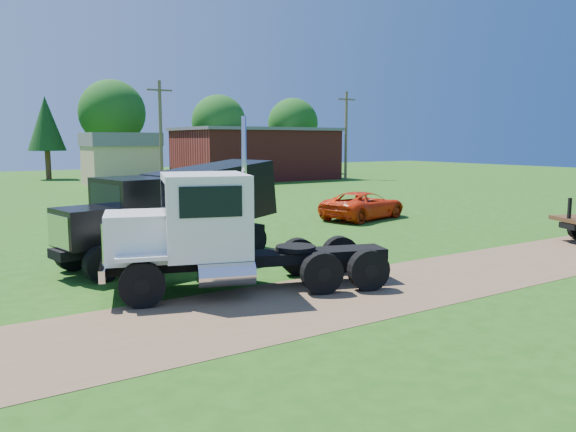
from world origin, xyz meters
TOP-DOWN VIEW (x-y plane):
  - ground at (0.00, 0.00)m, footprint 140.00×140.00m
  - dirt_track at (0.00, 0.00)m, footprint 120.00×4.20m
  - white_semi_tractor at (-4.71, 2.31)m, footprint 7.91×4.59m
  - black_dump_truck at (-3.94, 6.45)m, footprint 7.82×3.69m
  - orange_pickup at (7.91, 10.84)m, footprint 5.51×3.55m
  - spectator_b at (-5.81, 4.73)m, footprint 1.11×0.97m
  - brick_building at (18.00, 40.00)m, footprint 15.40×10.40m
  - tan_shed at (4.00, 40.00)m, footprint 6.20×5.40m
  - utility_poles at (6.00, 35.00)m, footprint 42.20×0.28m
  - tree_row at (3.43, 49.14)m, footprint 54.09×9.83m

SIDE VIEW (x-z plane):
  - ground at x=0.00m, z-range 0.00..0.00m
  - dirt_track at x=0.00m, z-range 0.00..0.01m
  - orange_pickup at x=7.91m, z-range 0.00..1.41m
  - spectator_b at x=-5.81m, z-range 0.00..1.93m
  - white_semi_tractor at x=-4.71m, z-range -0.74..3.95m
  - black_dump_truck at x=-3.94m, z-range 0.17..3.48m
  - tan_shed at x=4.00m, z-range 0.07..4.77m
  - brick_building at x=18.00m, z-range 0.01..5.31m
  - utility_poles at x=6.00m, z-range 0.21..9.21m
  - tree_row at x=3.43m, z-range 1.04..11.54m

